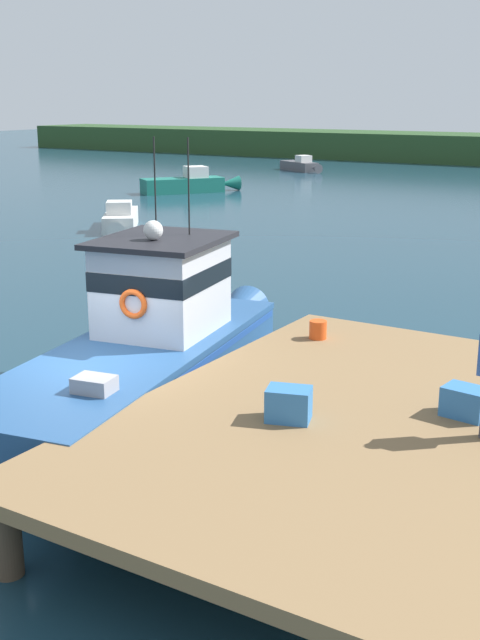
{
  "coord_description": "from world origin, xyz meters",
  "views": [
    {
      "loc": [
        9.02,
        -9.89,
        5.5
      ],
      "look_at": [
        1.2,
        2.76,
        1.4
      ],
      "focal_mm": 45.4,
      "sensor_mm": 36.0,
      "label": 1
    }
  ],
  "objects_px": {
    "main_fishing_boat": "(148,350)",
    "moored_boat_near_channel": "(189,184)",
    "crate_stack_near_edge": "(289,404)",
    "crate_single_by_cleat": "(466,402)",
    "moored_boat_mid_harbor": "(120,220)",
    "bait_bucket": "(318,330)",
    "moored_boat_off_the_point": "(301,166)",
    "mooring_buoy_inshore": "(122,224)"
  },
  "relations": [
    {
      "from": "main_fishing_boat",
      "to": "moored_boat_near_channel",
      "type": "xyz_separation_m",
      "value": [
        -19.26,
        28.63,
        -0.48
      ]
    },
    {
      "from": "crate_stack_near_edge",
      "to": "crate_single_by_cleat",
      "type": "xyz_separation_m",
      "value": [
        2.03,
        1.42,
        -0.02
      ]
    },
    {
      "from": "moored_boat_mid_harbor",
      "to": "bait_bucket",
      "type": "bearing_deg",
      "value": -40.25
    },
    {
      "from": "main_fishing_boat",
      "to": "moored_boat_off_the_point",
      "type": "bearing_deg",
      "value": 114.26
    },
    {
      "from": "main_fishing_boat",
      "to": "crate_stack_near_edge",
      "type": "distance_m",
      "value": 4.52
    },
    {
      "from": "crate_single_by_cleat",
      "to": "moored_boat_off_the_point",
      "type": "xyz_separation_m",
      "value": [
        -26.39,
        45.72,
        -0.99
      ]
    },
    {
      "from": "moored_boat_near_channel",
      "to": "moored_boat_mid_harbor",
      "type": "xyz_separation_m",
      "value": [
        5.7,
        -13.21,
        -0.09
      ]
    },
    {
      "from": "main_fishing_boat",
      "to": "crate_stack_near_edge",
      "type": "xyz_separation_m",
      "value": [
        4.02,
        -2.01,
        0.43
      ]
    },
    {
      "from": "crate_single_by_cleat",
      "to": "mooring_buoy_inshore",
      "type": "bearing_deg",
      "value": 140.48
    },
    {
      "from": "crate_single_by_cleat",
      "to": "main_fishing_boat",
      "type": "bearing_deg",
      "value": 174.4
    },
    {
      "from": "moored_boat_near_channel",
      "to": "mooring_buoy_inshore",
      "type": "relative_size",
      "value": 13.66
    },
    {
      "from": "main_fishing_boat",
      "to": "crate_stack_near_edge",
      "type": "height_order",
      "value": "main_fishing_boat"
    },
    {
      "from": "bait_bucket",
      "to": "mooring_buoy_inshore",
      "type": "xyz_separation_m",
      "value": [
        -16.38,
        14.02,
        -1.16
      ]
    },
    {
      "from": "moored_boat_off_the_point",
      "to": "mooring_buoy_inshore",
      "type": "bearing_deg",
      "value": -77.38
    },
    {
      "from": "moored_boat_near_channel",
      "to": "bait_bucket",
      "type": "bearing_deg",
      "value": -50.89
    },
    {
      "from": "moored_boat_off_the_point",
      "to": "crate_stack_near_edge",
      "type": "bearing_deg",
      "value": -62.67
    },
    {
      "from": "main_fishing_boat",
      "to": "moored_boat_off_the_point",
      "type": "relative_size",
      "value": 2.17
    },
    {
      "from": "moored_boat_mid_harbor",
      "to": "moored_boat_off_the_point",
      "type": "bearing_deg",
      "value": 102.84
    },
    {
      "from": "moored_boat_near_channel",
      "to": "moored_boat_mid_harbor",
      "type": "height_order",
      "value": "moored_boat_near_channel"
    },
    {
      "from": "moored_boat_near_channel",
      "to": "crate_single_by_cleat",
      "type": "bearing_deg",
      "value": -49.11
    },
    {
      "from": "main_fishing_boat",
      "to": "mooring_buoy_inshore",
      "type": "height_order",
      "value": "main_fishing_boat"
    },
    {
      "from": "moored_boat_off_the_point",
      "to": "moored_boat_mid_harbor",
      "type": "bearing_deg",
      "value": -77.16
    },
    {
      "from": "crate_stack_near_edge",
      "to": "moored_boat_off_the_point",
      "type": "xyz_separation_m",
      "value": [
        -24.36,
        47.14,
        -1.01
      ]
    },
    {
      "from": "moored_boat_off_the_point",
      "to": "mooring_buoy_inshore",
      "type": "xyz_separation_m",
      "value": [
        6.58,
        -29.38,
        -0.21
      ]
    },
    {
      "from": "crate_single_by_cleat",
      "to": "moored_boat_near_channel",
      "type": "bearing_deg",
      "value": 130.89
    },
    {
      "from": "main_fishing_boat",
      "to": "crate_single_by_cleat",
      "type": "relative_size",
      "value": 16.61
    },
    {
      "from": "mooring_buoy_inshore",
      "to": "bait_bucket",
      "type": "bearing_deg",
      "value": -40.57
    },
    {
      "from": "main_fishing_boat",
      "to": "bait_bucket",
      "type": "relative_size",
      "value": 29.32
    },
    {
      "from": "mooring_buoy_inshore",
      "to": "moored_boat_mid_harbor",
      "type": "bearing_deg",
      "value": -59.12
    },
    {
      "from": "crate_stack_near_edge",
      "to": "mooring_buoy_inshore",
      "type": "bearing_deg",
      "value": 135.04
    },
    {
      "from": "moored_boat_mid_harbor",
      "to": "crate_single_by_cleat",
      "type": "bearing_deg",
      "value": -39.23
    },
    {
      "from": "main_fishing_boat",
      "to": "crate_single_by_cleat",
      "type": "height_order",
      "value": "main_fishing_boat"
    },
    {
      "from": "crate_stack_near_edge",
      "to": "moored_boat_off_the_point",
      "type": "height_order",
      "value": "crate_stack_near_edge"
    },
    {
      "from": "bait_bucket",
      "to": "moored_boat_near_channel",
      "type": "relative_size",
      "value": 0.06
    },
    {
      "from": "main_fishing_boat",
      "to": "crate_single_by_cleat",
      "type": "bearing_deg",
      "value": -5.6
    },
    {
      "from": "moored_boat_off_the_point",
      "to": "crate_single_by_cleat",
      "type": "bearing_deg",
      "value": -60.01
    },
    {
      "from": "crate_stack_near_edge",
      "to": "crate_single_by_cleat",
      "type": "height_order",
      "value": "crate_stack_near_edge"
    },
    {
      "from": "bait_bucket",
      "to": "mooring_buoy_inshore",
      "type": "relative_size",
      "value": 0.83
    },
    {
      "from": "moored_boat_off_the_point",
      "to": "moored_boat_near_channel",
      "type": "relative_size",
      "value": 0.82
    },
    {
      "from": "moored_boat_mid_harbor",
      "to": "mooring_buoy_inshore",
      "type": "xyz_separation_m",
      "value": [
        -0.19,
        0.32,
        -0.24
      ]
    },
    {
      "from": "crate_stack_near_edge",
      "to": "moored_boat_mid_harbor",
      "type": "relative_size",
      "value": 0.13
    },
    {
      "from": "bait_bucket",
      "to": "moored_boat_mid_harbor",
      "type": "xyz_separation_m",
      "value": [
        -16.18,
        13.7,
        -0.93
      ]
    }
  ]
}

